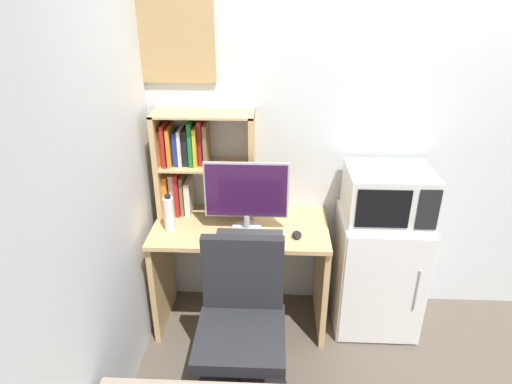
# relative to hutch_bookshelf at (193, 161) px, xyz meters

# --- Properties ---
(wall_back) EXTENTS (6.40, 0.04, 2.60)m
(wall_back) POSITION_rel_hutch_bookshelf_xyz_m (1.71, 0.13, 0.18)
(wall_back) COLOR silver
(wall_back) RESTS_ON ground_plane
(wall_left) EXTENTS (0.04, 4.40, 2.60)m
(wall_left) POSITION_rel_hutch_bookshelf_xyz_m (-0.31, -1.49, 0.18)
(wall_left) COLOR silver
(wall_left) RESTS_ON ground_plane
(desk) EXTENTS (1.10, 0.56, 0.76)m
(desk) POSITION_rel_hutch_bookshelf_xyz_m (0.31, -0.17, -0.60)
(desk) COLOR tan
(desk) RESTS_ON ground_plane
(hutch_bookshelf) EXTENTS (0.62, 0.24, 0.68)m
(hutch_bookshelf) POSITION_rel_hutch_bookshelf_xyz_m (0.00, 0.00, 0.00)
(hutch_bookshelf) COLOR tan
(hutch_bookshelf) RESTS_ON desk
(monitor) EXTENTS (0.51, 0.19, 0.45)m
(monitor) POSITION_rel_hutch_bookshelf_xyz_m (0.35, -0.22, -0.12)
(monitor) COLOR #B7B7BC
(monitor) RESTS_ON desk
(keyboard) EXTENTS (0.40, 0.13, 0.02)m
(keyboard) POSITION_rel_hutch_bookshelf_xyz_m (0.38, -0.31, -0.35)
(keyboard) COLOR #333338
(keyboard) RESTS_ON desk
(computer_mouse) EXTENTS (0.06, 0.09, 0.03)m
(computer_mouse) POSITION_rel_hutch_bookshelf_xyz_m (0.66, -0.30, -0.35)
(computer_mouse) COLOR black
(computer_mouse) RESTS_ON desk
(water_bottle) EXTENTS (0.06, 0.06, 0.24)m
(water_bottle) POSITION_rel_hutch_bookshelf_xyz_m (-0.12, -0.25, -0.25)
(water_bottle) COLOR silver
(water_bottle) RESTS_ON desk
(mini_fridge) EXTENTS (0.54, 0.49, 0.82)m
(mini_fridge) POSITION_rel_hutch_bookshelf_xyz_m (1.21, -0.15, -0.71)
(mini_fridge) COLOR white
(mini_fridge) RESTS_ON ground_plane
(microwave) EXTENTS (0.51, 0.41, 0.31)m
(microwave) POSITION_rel_hutch_bookshelf_xyz_m (1.21, -0.14, -0.14)
(microwave) COLOR silver
(microwave) RESTS_ON mini_fridge
(desk_chair) EXTENTS (0.54, 0.54, 0.93)m
(desk_chair) POSITION_rel_hutch_bookshelf_xyz_m (0.36, -0.76, -0.72)
(desk_chair) COLOR black
(desk_chair) RESTS_ON ground_plane
(wall_corkboard) EXTENTS (0.58, 0.02, 0.52)m
(wall_corkboard) POSITION_rel_hutch_bookshelf_xyz_m (-0.14, 0.10, 0.74)
(wall_corkboard) COLOR tan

